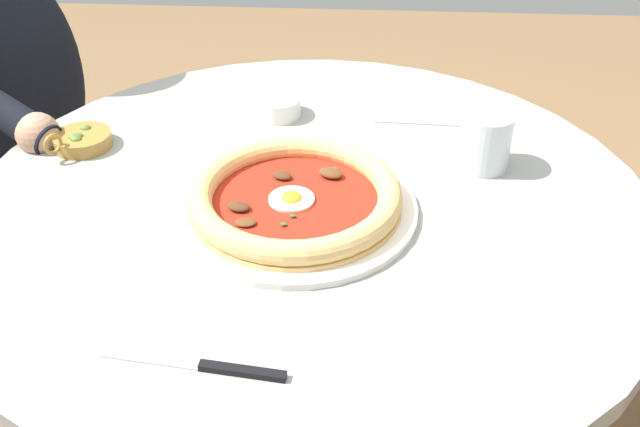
# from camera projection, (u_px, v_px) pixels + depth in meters

# --- Properties ---
(dining_table) EXTENTS (0.99, 0.99, 0.74)m
(dining_table) POSITION_uv_depth(u_px,v_px,m) (310.00, 269.00, 1.08)
(dining_table) COLOR #999993
(dining_table) RESTS_ON ground
(pizza_on_plate) EXTENTS (0.34, 0.34, 0.04)m
(pizza_on_plate) POSITION_uv_depth(u_px,v_px,m) (295.00, 199.00, 0.95)
(pizza_on_plate) COLOR white
(pizza_on_plate) RESTS_ON dining_table
(water_glass) EXTENTS (0.08, 0.08, 0.09)m
(water_glass) POSITION_uv_depth(u_px,v_px,m) (484.00, 144.00, 1.04)
(water_glass) COLOR silver
(water_glass) RESTS_ON dining_table
(steak_knife) EXTENTS (0.20, 0.03, 0.01)m
(steak_knife) POSITION_uv_depth(u_px,v_px,m) (219.00, 368.00, 0.72)
(steak_knife) COLOR silver
(steak_knife) RESTS_ON dining_table
(ramekin_capers) EXTENTS (0.08, 0.08, 0.03)m
(ramekin_capers) POSITION_uv_depth(u_px,v_px,m) (278.00, 106.00, 1.19)
(ramekin_capers) COLOR white
(ramekin_capers) RESTS_ON dining_table
(olive_pan) EXTENTS (0.09, 0.11, 0.05)m
(olive_pan) POSITION_uv_depth(u_px,v_px,m) (82.00, 140.00, 1.10)
(olive_pan) COLOR olive
(olive_pan) RESTS_ON dining_table
(fork_utensil) EXTENTS (0.17, 0.02, 0.00)m
(fork_utensil) POSITION_uv_depth(u_px,v_px,m) (424.00, 123.00, 1.18)
(fork_utensil) COLOR #BCBCC1
(fork_utensil) RESTS_ON dining_table
(diner_person) EXTENTS (0.45, 0.53, 1.16)m
(diner_person) POSITION_uv_depth(u_px,v_px,m) (23.00, 171.00, 1.47)
(diner_person) COLOR #282833
(diner_person) RESTS_ON ground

